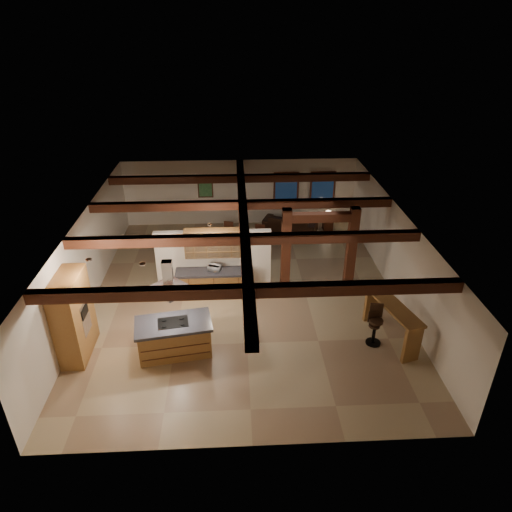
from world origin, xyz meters
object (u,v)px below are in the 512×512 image
at_px(dining_table, 242,245).
at_px(sofa, 290,223).
at_px(bar_counter, 392,316).
at_px(kitchen_island, 174,337).

bearing_deg(dining_table, sofa, 57.16).
bearing_deg(bar_counter, dining_table, 126.57).
bearing_deg(kitchen_island, dining_table, 71.29).
bearing_deg(dining_table, kitchen_island, -94.40).
height_order(dining_table, bar_counter, bar_counter).
relative_size(dining_table, sofa, 0.88).
bearing_deg(kitchen_island, sofa, 62.24).
xyz_separation_m(sofa, bar_counter, (2.00, -7.59, 0.46)).
height_order(dining_table, sofa, dining_table).
xyz_separation_m(dining_table, bar_counter, (4.15, -5.60, 0.44)).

